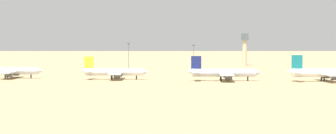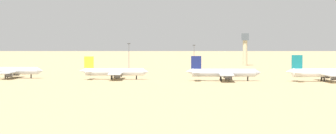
# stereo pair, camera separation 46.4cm
# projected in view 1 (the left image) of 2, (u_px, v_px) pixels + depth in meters

# --- Properties ---
(ground) EXTENTS (4000.00, 4000.00, 0.00)m
(ground) POSITION_uv_depth(u_px,v_px,m) (161.00, 82.00, 318.69)
(ground) COLOR tan
(ridge_west) EXTENTS (255.00, 232.19, 90.24)m
(ridge_west) POSITION_uv_depth(u_px,v_px,m) (83.00, 24.00, 1447.90)
(ridge_west) COLOR gray
(ridge_west) RESTS_ON ground
(ridge_center) EXTENTS (246.66, 194.68, 113.73)m
(ridge_center) POSITION_uv_depth(u_px,v_px,m) (213.00, 16.00, 1276.18)
(ridge_center) COLOR gray
(ridge_center) RESTS_ON ground
(parked_jet_teal_1) EXTENTS (34.27, 28.86, 11.32)m
(parked_jet_teal_1) POSITION_uv_depth(u_px,v_px,m) (8.00, 71.00, 348.98)
(parked_jet_teal_1) COLOR silver
(parked_jet_teal_1) RESTS_ON ground
(parked_jet_yellow_2) EXTENTS (33.20, 28.05, 10.96)m
(parked_jet_yellow_2) POSITION_uv_depth(u_px,v_px,m) (114.00, 72.00, 339.81)
(parked_jet_yellow_2) COLOR silver
(parked_jet_yellow_2) RESTS_ON ground
(parked_jet_navy_3) EXTENTS (34.82, 29.33, 11.50)m
(parked_jet_navy_3) POSITION_uv_depth(u_px,v_px,m) (223.00, 73.00, 328.62)
(parked_jet_navy_3) COLOR silver
(parked_jet_navy_3) RESTS_ON ground
(parked_jet_teal_4) EXTENTS (36.55, 31.12, 12.09)m
(parked_jet_teal_4) POSITION_uv_depth(u_px,v_px,m) (325.00, 73.00, 324.19)
(parked_jet_teal_4) COLOR white
(parked_jet_teal_4) RESTS_ON ground
(control_tower) EXTENTS (5.20, 5.20, 22.70)m
(control_tower) POSITION_uv_depth(u_px,v_px,m) (245.00, 46.00, 503.45)
(control_tower) COLOR #C6B793
(control_tower) RESTS_ON ground
(light_pole_west) EXTENTS (1.80, 0.50, 16.25)m
(light_pole_west) POSITION_uv_depth(u_px,v_px,m) (129.00, 54.00, 444.46)
(light_pole_west) COLOR #59595E
(light_pole_west) RESTS_ON ground
(light_pole_mid) EXTENTS (1.80, 0.50, 14.94)m
(light_pole_mid) POSITION_uv_depth(u_px,v_px,m) (194.00, 54.00, 473.81)
(light_pole_mid) COLOR #59595E
(light_pole_mid) RESTS_ON ground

